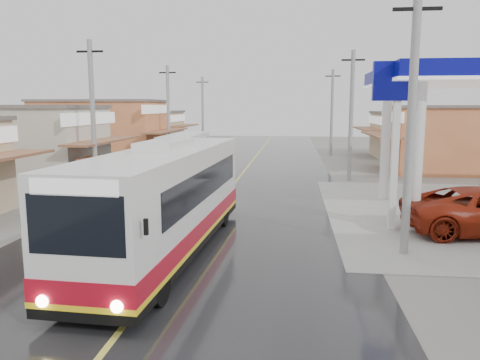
{
  "coord_description": "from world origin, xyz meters",
  "views": [
    {
      "loc": [
        3.48,
        -14.69,
        4.58
      ],
      "look_at": [
        1.52,
        2.51,
        1.87
      ],
      "focal_mm": 35.0,
      "sensor_mm": 36.0,
      "label": 1
    }
  ],
  "objects_px": {
    "second_bus": "(185,152)",
    "tricycle_far": "(86,173)",
    "coach_bus": "(168,199)",
    "tricycle_near": "(98,172)",
    "tyre_stack": "(108,196)",
    "cyclist": "(152,180)"
  },
  "relations": [
    {
      "from": "tricycle_far",
      "to": "cyclist",
      "type": "bearing_deg",
      "value": 2.29
    },
    {
      "from": "cyclist",
      "to": "tricycle_near",
      "type": "bearing_deg",
      "value": 160.28
    },
    {
      "from": "second_bus",
      "to": "tricycle_far",
      "type": "distance_m",
      "value": 8.25
    },
    {
      "from": "second_bus",
      "to": "cyclist",
      "type": "relative_size",
      "value": 3.58
    },
    {
      "from": "second_bus",
      "to": "tricycle_far",
      "type": "xyz_separation_m",
      "value": [
        -4.13,
        -7.12,
        -0.59
      ]
    },
    {
      "from": "tricycle_near",
      "to": "tyre_stack",
      "type": "height_order",
      "value": "tricycle_near"
    },
    {
      "from": "second_bus",
      "to": "tricycle_near",
      "type": "height_order",
      "value": "second_bus"
    },
    {
      "from": "coach_bus",
      "to": "tricycle_far",
      "type": "xyz_separation_m",
      "value": [
        -7.88,
        11.21,
        -0.86
      ]
    },
    {
      "from": "coach_bus",
      "to": "tricycle_far",
      "type": "height_order",
      "value": "coach_bus"
    },
    {
      "from": "second_bus",
      "to": "cyclist",
      "type": "height_order",
      "value": "second_bus"
    },
    {
      "from": "cyclist",
      "to": "tyre_stack",
      "type": "bearing_deg",
      "value": -143.07
    },
    {
      "from": "tricycle_near",
      "to": "cyclist",
      "type": "bearing_deg",
      "value": -12.22
    },
    {
      "from": "cyclist",
      "to": "second_bus",
      "type": "bearing_deg",
      "value": 81.14
    },
    {
      "from": "second_bus",
      "to": "tyre_stack",
      "type": "bearing_deg",
      "value": -98.6
    },
    {
      "from": "tricycle_near",
      "to": "tyre_stack",
      "type": "xyz_separation_m",
      "value": [
        1.5,
        -2.35,
        -0.87
      ]
    },
    {
      "from": "coach_bus",
      "to": "second_bus",
      "type": "relative_size",
      "value": 1.42
    },
    {
      "from": "second_bus",
      "to": "tyre_stack",
      "type": "height_order",
      "value": "second_bus"
    },
    {
      "from": "coach_bus",
      "to": "tyre_stack",
      "type": "xyz_separation_m",
      "value": [
        -5.2,
        7.84,
        -1.5
      ]
    },
    {
      "from": "tricycle_near",
      "to": "tricycle_far",
      "type": "distance_m",
      "value": 1.58
    },
    {
      "from": "tricycle_far",
      "to": "tyre_stack",
      "type": "bearing_deg",
      "value": -29.84
    },
    {
      "from": "tricycle_far",
      "to": "tyre_stack",
      "type": "xyz_separation_m",
      "value": [
        2.68,
        -3.37,
        -0.64
      ]
    },
    {
      "from": "tricycle_near",
      "to": "second_bus",
      "type": "bearing_deg",
      "value": 67.17
    }
  ]
}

